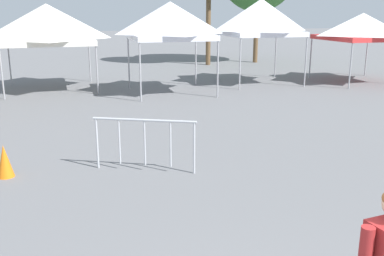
{
  "coord_description": "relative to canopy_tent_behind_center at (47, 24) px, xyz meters",
  "views": [
    {
      "loc": [
        -1.35,
        -1.98,
        3.14
      ],
      "look_at": [
        0.54,
        4.66,
        1.3
      ],
      "focal_mm": 41.47,
      "sensor_mm": 36.0,
      "label": 1
    }
  ],
  "objects": [
    {
      "name": "canopy_tent_behind_right",
      "position": [
        13.31,
        -1.67,
        -0.17
      ],
      "size": [
        3.28,
        3.28,
        3.03
      ],
      "color": "#9E9EA3",
      "rests_on": "ground"
    },
    {
      "name": "crowd_barrier_near_person",
      "position": [
        2.0,
        -10.48,
        -1.86
      ],
      "size": [
        1.92,
        0.93,
        1.08
      ],
      "color": "#B7BABF",
      "rests_on": "ground"
    },
    {
      "name": "canopy_tent_behind_left",
      "position": [
        8.84,
        -0.76,
        0.23
      ],
      "size": [
        3.13,
        3.13,
        3.62
      ],
      "color": "#9E9EA3",
      "rests_on": "ground"
    },
    {
      "name": "traffic_cone_lot_center",
      "position": [
        -0.68,
        -10.09,
        -2.29
      ],
      "size": [
        0.32,
        0.32,
        0.64
      ],
      "primitive_type": "cone",
      "color": "orange",
      "rests_on": "ground"
    },
    {
      "name": "canopy_tent_behind_center",
      "position": [
        0.0,
        0.0,
        0.0
      ],
      "size": [
        3.63,
        3.63,
        3.39
      ],
      "color": "#9E9EA3",
      "rests_on": "ground"
    },
    {
      "name": "canopy_tent_right_of_center",
      "position": [
        4.52,
        -2.06,
        0.14
      ],
      "size": [
        3.01,
        3.01,
        3.46
      ],
      "color": "#9E9EA3",
      "rests_on": "ground"
    }
  ]
}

